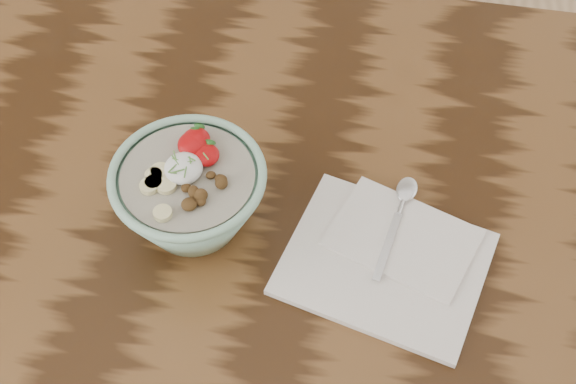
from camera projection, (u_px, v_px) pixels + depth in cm
name	position (u px, v px, depth cm)	size (l,w,h in cm)	color
table	(302.00, 249.00, 111.21)	(160.00, 90.00, 75.00)	#321C0C
breakfast_bowl	(190.00, 194.00, 97.33)	(18.86, 18.86, 12.30)	#92C4A9
napkin	(388.00, 258.00, 98.72)	(27.66, 24.33, 1.47)	white
spoon	(402.00, 203.00, 102.15)	(4.61, 16.39, 0.85)	silver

